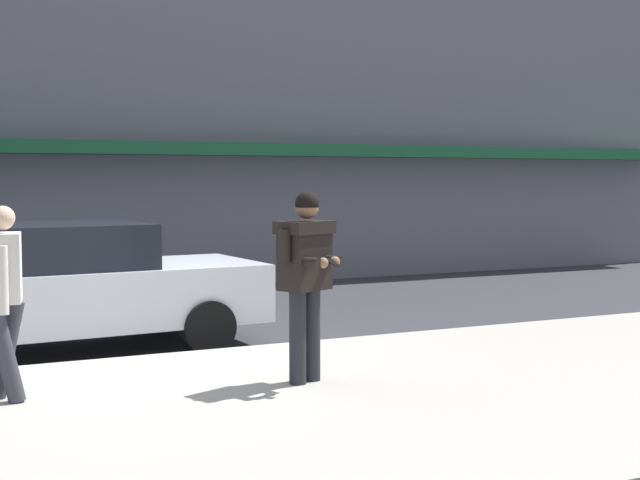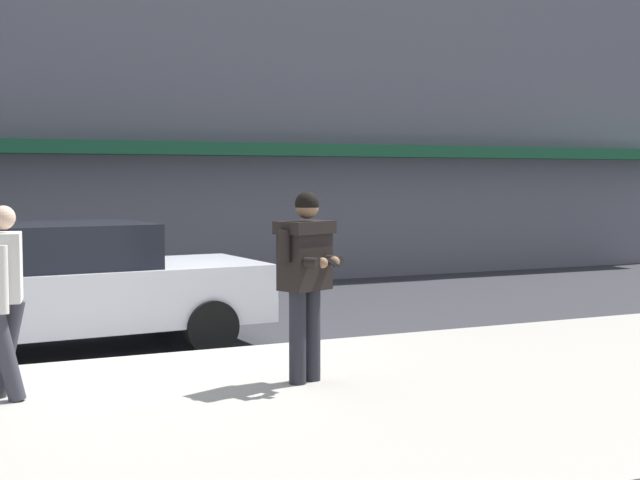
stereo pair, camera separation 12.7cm
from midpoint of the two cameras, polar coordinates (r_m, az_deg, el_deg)
name	(u,v)px [view 1 (the left image)]	position (r m, az deg, el deg)	size (l,w,h in m)	color
ground_plane	(112,367)	(10.15, -13.53, -7.88)	(80.00, 80.00, 0.00)	#333338
sidewalk	(301,412)	(7.77, -1.73, -10.94)	(32.00, 5.30, 0.14)	#A8A399
curb_paint_line	(198,358)	(10.44, -8.16, -7.46)	(28.00, 0.12, 0.01)	silver
parked_sedan_mid	(66,287)	(10.91, -16.25, -2.90)	(4.61, 2.16, 1.54)	silver
man_texting_on_phone	(306,265)	(8.35, -1.36, -1.64)	(0.61, 0.65, 1.81)	#23232B
pedestrian_in_light_coat	(4,290)	(8.18, -19.97, -3.03)	(0.37, 0.59, 1.70)	#33333D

